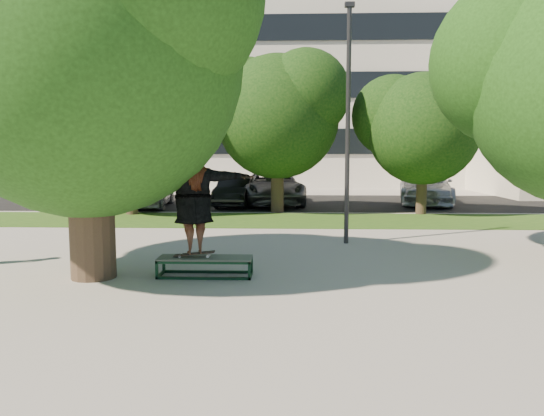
{
  "coord_description": "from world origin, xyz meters",
  "views": [
    {
      "loc": [
        -0.43,
        -8.78,
        2.41
      ],
      "look_at": [
        -0.78,
        0.6,
        1.4
      ],
      "focal_mm": 35.0,
      "sensor_mm": 36.0,
      "label": 1
    }
  ],
  "objects_px": {
    "car_silver_a": "(147,188)",
    "car_dark": "(236,191)",
    "car_grey": "(272,187)",
    "tree_left": "(82,41)",
    "lamppost": "(348,122)",
    "car_silver_b": "(425,186)",
    "grind_box": "(205,267)"
  },
  "relations": [
    {
      "from": "car_silver_a",
      "to": "car_dark",
      "type": "relative_size",
      "value": 1.2
    },
    {
      "from": "car_dark",
      "to": "car_grey",
      "type": "height_order",
      "value": "car_grey"
    },
    {
      "from": "tree_left",
      "to": "car_silver_a",
      "type": "xyz_separation_m",
      "value": [
        -2.37,
        12.6,
        -3.61
      ]
    },
    {
      "from": "lamppost",
      "to": "car_silver_b",
      "type": "bearing_deg",
      "value": 66.26
    },
    {
      "from": "lamppost",
      "to": "car_silver_a",
      "type": "xyz_separation_m",
      "value": [
        -7.66,
        8.69,
        -2.34
      ]
    },
    {
      "from": "car_dark",
      "to": "tree_left",
      "type": "bearing_deg",
      "value": -92.44
    },
    {
      "from": "car_dark",
      "to": "grind_box",
      "type": "bearing_deg",
      "value": -82.79
    },
    {
      "from": "tree_left",
      "to": "car_dark",
      "type": "distance_m",
      "value": 13.67
    },
    {
      "from": "car_dark",
      "to": "car_silver_a",
      "type": "bearing_deg",
      "value": -169.29
    },
    {
      "from": "tree_left",
      "to": "car_dark",
      "type": "height_order",
      "value": "tree_left"
    },
    {
      "from": "car_grey",
      "to": "car_silver_b",
      "type": "xyz_separation_m",
      "value": [
        6.98,
        0.62,
        0.02
      ]
    },
    {
      "from": "car_grey",
      "to": "car_silver_b",
      "type": "bearing_deg",
      "value": -1.27
    },
    {
      "from": "car_grey",
      "to": "car_silver_b",
      "type": "distance_m",
      "value": 7.01
    },
    {
      "from": "car_dark",
      "to": "car_silver_b",
      "type": "bearing_deg",
      "value": 13.36
    },
    {
      "from": "car_silver_b",
      "to": "car_grey",
      "type": "bearing_deg",
      "value": -164.48
    },
    {
      "from": "tree_left",
      "to": "lamppost",
      "type": "bearing_deg",
      "value": 36.42
    },
    {
      "from": "tree_left",
      "to": "lamppost",
      "type": "relative_size",
      "value": 1.16
    },
    {
      "from": "tree_left",
      "to": "grind_box",
      "type": "height_order",
      "value": "tree_left"
    },
    {
      "from": "grind_box",
      "to": "car_silver_b",
      "type": "relative_size",
      "value": 0.33
    },
    {
      "from": "car_dark",
      "to": "car_silver_b",
      "type": "xyz_separation_m",
      "value": [
        8.54,
        1.44,
        0.14
      ]
    },
    {
      "from": "lamppost",
      "to": "grind_box",
      "type": "distance_m",
      "value": 5.73
    },
    {
      "from": "lamppost",
      "to": "car_grey",
      "type": "height_order",
      "value": "lamppost"
    },
    {
      "from": "car_silver_b",
      "to": "tree_left",
      "type": "bearing_deg",
      "value": -113.99
    },
    {
      "from": "grind_box",
      "to": "car_silver_b",
      "type": "distance_m",
      "value": 16.37
    },
    {
      "from": "lamppost",
      "to": "car_dark",
      "type": "bearing_deg",
      "value": 112.94
    },
    {
      "from": "grind_box",
      "to": "car_silver_a",
      "type": "relative_size",
      "value": 0.38
    },
    {
      "from": "car_grey",
      "to": "car_dark",
      "type": "bearing_deg",
      "value": -158.33
    },
    {
      "from": "car_silver_a",
      "to": "car_dark",
      "type": "distance_m",
      "value": 3.82
    },
    {
      "from": "grind_box",
      "to": "car_grey",
      "type": "bearing_deg",
      "value": 86.78
    },
    {
      "from": "grind_box",
      "to": "car_dark",
      "type": "bearing_deg",
      "value": 93.46
    },
    {
      "from": "lamppost",
      "to": "car_grey",
      "type": "distance_m",
      "value": 10.52
    },
    {
      "from": "car_silver_a",
      "to": "car_silver_b",
      "type": "bearing_deg",
      "value": 3.25
    }
  ]
}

